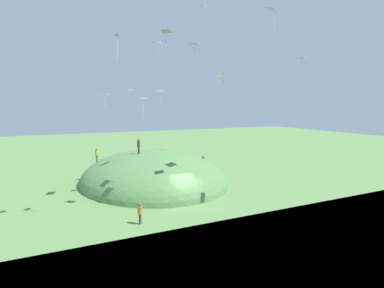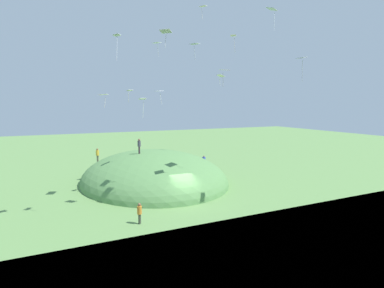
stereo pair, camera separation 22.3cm
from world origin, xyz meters
name	(u,v)px [view 2 (the right image)]	position (x,y,z in m)	size (l,w,h in m)	color
ground_plane	(186,201)	(0.00, 0.00, 0.00)	(160.00, 160.00, 0.00)	#618B4B
grass_hill	(154,181)	(8.89, 0.31, 0.00)	(20.59, 17.32, 7.58)	#56874B
person_on_hilltop	(139,144)	(8.21, 2.26, 4.81)	(0.45, 0.45, 1.76)	#3A2933
person_near_shore	(139,211)	(-3.64, 5.63, 1.08)	(0.52, 0.52, 1.70)	#33372D
person_with_child	(97,153)	(14.09, 6.14, 3.15)	(0.57, 0.57, 1.75)	#51503D
person_watching_kites	(204,160)	(11.47, -7.93, 1.65)	(0.51, 0.51, 1.57)	black
kite_0	(272,10)	(-3.56, -6.87, 17.75)	(1.20, 1.34, 2.01)	white
kite_2	(143,100)	(5.23, 2.61, 9.80)	(0.62, 0.83, 2.12)	white
kite_3	(203,7)	(6.39, -5.06, 20.48)	(1.02, 0.92, 1.44)	white
kite_4	(103,95)	(4.12, 6.80, 10.29)	(1.39, 1.17, 1.29)	white
kite_5	(157,43)	(6.48, 0.52, 15.98)	(1.09, 1.04, 1.52)	white
kite_6	(195,45)	(-3.07, 0.55, 14.22)	(0.93, 0.87, 1.31)	white
kite_7	(166,32)	(-2.14, 2.72, 15.22)	(1.09, 1.09, 1.36)	white
kite_8	(234,37)	(4.39, -7.98, 16.98)	(0.75, 0.80, 1.91)	silver
kite_9	(117,38)	(-2.50, 6.77, 14.34)	(0.83, 0.77, 1.98)	white
kite_10	(130,91)	(3.94, 4.28, 10.67)	(0.67, 0.74, 1.26)	white
kite_11	(302,60)	(-6.81, -7.44, 13.03)	(0.82, 0.60, 2.00)	white
kite_12	(224,71)	(-2.39, -2.73, 12.35)	(0.64, 0.89, 1.51)	white
kite_13	(221,76)	(6.57, -7.62, 12.83)	(1.14, 0.81, 1.34)	silver
kite_14	(159,92)	(0.01, 2.58, 10.50)	(0.87, 0.78, 1.25)	white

